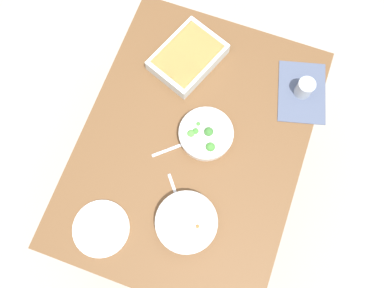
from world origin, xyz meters
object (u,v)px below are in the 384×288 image
drink_cup (304,89)px  broccoli_bowl (206,134)px  baking_dish (188,57)px  spoon_by_broccoli (178,146)px  spoon_by_stew (179,201)px  side_plate (101,229)px  stew_bowl (186,222)px

drink_cup → broccoli_bowl: bearing=-44.8°
broccoli_bowl → drink_cup: (-0.32, 0.32, 0.01)m
baking_dish → spoon_by_broccoli: baking_dish is taller
baking_dish → drink_cup: 0.51m
drink_cup → spoon_by_stew: size_ratio=0.58×
side_plate → baking_dish: bearing=174.9°
broccoli_bowl → spoon_by_stew: broccoli_bowl is taller
stew_bowl → spoon_by_stew: 0.09m
baking_dish → side_plate: size_ratio=1.63×
side_plate → drink_cup: bearing=144.5°
stew_bowl → side_plate: 0.33m
broccoli_bowl → baking_dish: (-0.30, -0.19, 0.00)m
spoon_by_stew → drink_cup: bearing=151.4°
spoon_by_stew → spoon_by_broccoli: bearing=-158.8°
stew_bowl → spoon_by_stew: stew_bowl is taller
broccoli_bowl → side_plate: bearing=-27.8°
drink_cup → spoon_by_stew: 0.70m
broccoli_bowl → spoon_by_stew: (0.29, -0.01, -0.03)m
spoon_by_stew → spoon_by_broccoli: 0.22m
stew_bowl → spoon_by_stew: size_ratio=1.62×
drink_cup → side_plate: drink_cup is taller
side_plate → spoon_by_broccoli: size_ratio=1.53×
baking_dish → drink_cup: drink_cup is taller
drink_cup → spoon_by_stew: bearing=-28.6°
spoon_by_broccoli → stew_bowl: bearing=26.3°
broccoli_bowl → side_plate: (0.49, -0.26, -0.02)m
stew_bowl → drink_cup: size_ratio=2.81×
stew_bowl → spoon_by_broccoli: size_ratio=1.65×
baking_dish → spoon_by_broccoli: (0.38, 0.09, -0.03)m
stew_bowl → side_plate: size_ratio=1.08×
spoon_by_broccoli → drink_cup: bearing=134.2°
side_plate → stew_bowl: bearing=113.5°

